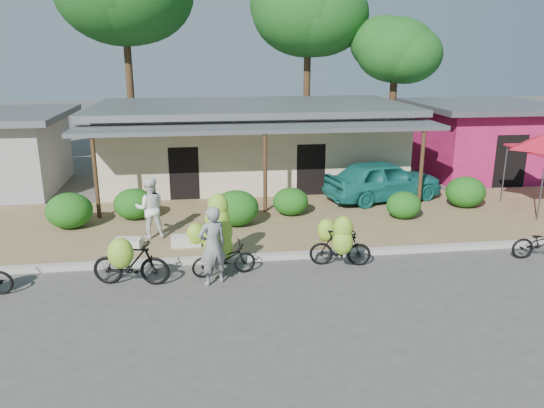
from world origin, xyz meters
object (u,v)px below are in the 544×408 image
at_px(bystander, 150,208).
at_px(teal_van, 383,180).
at_px(bike_right, 341,245).
at_px(sack_near, 186,241).
at_px(tree_near_right, 391,48).
at_px(sack_far, 128,243).
at_px(bike_left, 129,262).
at_px(bike_center, 220,242).
at_px(bike_far_right, 544,243).
at_px(vendor, 212,246).
at_px(tree_center_right, 304,9).

height_order(bystander, teal_van, bystander).
relative_size(bike_right, sack_near, 1.98).
height_order(tree_near_right, sack_far, tree_near_right).
distance_m(bike_left, bystander, 3.23).
xyz_separation_m(bike_center, sack_far, (-2.55, 1.70, -0.54)).
distance_m(bike_far_right, bystander, 11.16).
relative_size(vendor, bystander, 1.09).
height_order(tree_near_right, bike_center, tree_near_right).
height_order(tree_center_right, sack_far, tree_center_right).
distance_m(bike_left, sack_far, 2.42).
distance_m(bike_right, sack_far, 6.01).
bearing_deg(bike_center, sack_near, 19.39).
distance_m(bike_center, bike_far_right, 8.82).
bearing_deg(sack_far, sack_near, -2.13).
bearing_deg(sack_near, vendor, -73.74).
relative_size(tree_center_right, tree_near_right, 1.36).
relative_size(sack_far, bystander, 0.41).
height_order(tree_center_right, bike_left, tree_center_right).
bearing_deg(bike_right, vendor, 109.94).
distance_m(bike_left, sack_near, 2.67).
xyz_separation_m(bike_far_right, teal_van, (-2.53, 5.94, 0.42)).
bearing_deg(tree_near_right, sack_near, -130.77).
xyz_separation_m(tree_near_right, bystander, (-11.01, -10.68, -4.57)).
bearing_deg(vendor, bystander, -87.65).
distance_m(tree_near_right, bike_left, 18.55).
relative_size(tree_center_right, bike_center, 4.82).
xyz_separation_m(tree_center_right, tree_near_right, (4.00, -2.00, -1.92)).
bearing_deg(bike_left, bystander, 5.91).
xyz_separation_m(sack_near, teal_van, (7.20, 3.96, 0.61)).
relative_size(bike_left, sack_far, 2.60).
height_order(bike_far_right, bystander, bystander).
bearing_deg(sack_far, bike_center, -33.67).
relative_size(bike_center, bystander, 1.11).
bearing_deg(bystander, bike_right, 149.45).
xyz_separation_m(vendor, bystander, (-1.74, 3.31, 0.04)).
bearing_deg(tree_center_right, teal_van, -82.74).
height_order(sack_near, teal_van, teal_van).
relative_size(bike_far_right, vendor, 0.90).
bearing_deg(bystander, bike_far_right, 163.22).
height_order(bike_far_right, teal_van, teal_van).
xyz_separation_m(tree_near_right, bike_far_right, (-0.24, -13.55, -5.14)).
relative_size(tree_center_right, teal_van, 2.19).
relative_size(tree_near_right, bike_far_right, 3.98).
bearing_deg(teal_van, bike_far_right, -171.13).
bearing_deg(bike_far_right, bike_center, 93.24).
height_order(tree_near_right, bike_right, tree_near_right).
distance_m(sack_near, bystander, 1.56).
distance_m(bike_far_right, sack_far, 11.54).
distance_m(tree_center_right, bike_far_right, 17.49).
height_order(tree_near_right, teal_van, tree_near_right).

